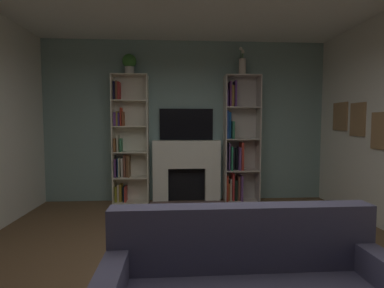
{
  "coord_description": "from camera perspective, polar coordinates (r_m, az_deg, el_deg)",
  "views": [
    {
      "loc": [
        -0.23,
        -2.55,
        1.42
      ],
      "look_at": [
        0.0,
        1.13,
        1.16
      ],
      "focal_mm": 27.55,
      "sensor_mm": 36.0,
      "label": 1
    }
  ],
  "objects": [
    {
      "name": "potted_plant",
      "position": [
        5.39,
        -12.03,
        15.09
      ],
      "size": [
        0.24,
        0.24,
        0.35
      ],
      "color": "beige",
      "rests_on": "bookshelf_left"
    },
    {
      "name": "coffee_table",
      "position": [
        2.59,
        7.36,
        -20.57
      ],
      "size": [
        0.92,
        0.52,
        0.39
      ],
      "color": "brown",
      "rests_on": "ground_plane"
    },
    {
      "name": "ground_plane",
      "position": [
        2.93,
        1.51,
        -24.9
      ],
      "size": [
        6.8,
        6.8,
        0.0
      ],
      "primitive_type": "plane",
      "color": "brown"
    },
    {
      "name": "vase_with_flowers",
      "position": [
        5.47,
        9.71,
        14.77
      ],
      "size": [
        0.13,
        0.13,
        0.5
      ],
      "color": "beige",
      "rests_on": "bookshelf_right"
    },
    {
      "name": "fireplace",
      "position": [
        5.34,
        -1.05,
        -4.89
      ],
      "size": [
        1.31,
        0.53,
        1.11
      ],
      "color": "white",
      "rests_on": "ground_plane"
    },
    {
      "name": "bookshelf_left",
      "position": [
        5.36,
        -12.45,
        0.02
      ],
      "size": [
        0.63,
        0.28,
        2.26
      ],
      "color": "silver",
      "rests_on": "ground_plane"
    },
    {
      "name": "wall_back_accent",
      "position": [
        5.42,
        -1.13,
        4.36
      ],
      "size": [
        5.2,
        0.06,
        2.89
      ],
      "primitive_type": "cube",
      "color": "gray",
      "rests_on": "ground_plane"
    },
    {
      "name": "tv",
      "position": [
        5.36,
        -1.11,
        3.84
      ],
      "size": [
        0.96,
        0.06,
        0.56
      ],
      "primitive_type": "cube",
      "color": "black",
      "rests_on": "fireplace"
    },
    {
      "name": "bookshelf_right",
      "position": [
        5.4,
        8.7,
        -0.32
      ],
      "size": [
        0.63,
        0.33,
        2.26
      ],
      "color": "beige",
      "rests_on": "ground_plane"
    }
  ]
}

